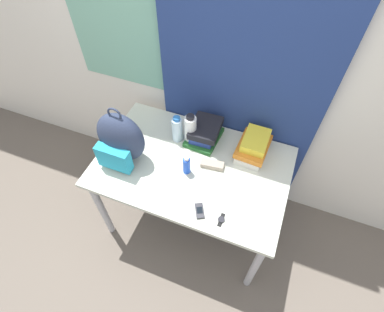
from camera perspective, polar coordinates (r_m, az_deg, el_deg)
The scene contains 13 objects.
ground_plane at distance 2.47m, azimuth -3.64°, elevation -19.33°, with size 12.00×12.00×0.00m, color #665B51.
wall_back at distance 1.96m, azimuth 5.38°, elevation 18.16°, with size 6.00×0.06×2.50m.
curtain_blue at distance 1.88m, azimuth 9.72°, elevation 16.10°, with size 1.07×0.04×2.50m.
desk at distance 2.04m, azimuth -0.00°, elevation -3.20°, with size 1.26×0.81×0.75m.
backpack at distance 1.92m, azimuth -13.50°, elevation 3.11°, with size 0.32×0.24×0.43m.
book_stack_left at distance 2.07m, azimuth 2.42°, elevation 4.58°, with size 0.22×0.28×0.13m.
book_stack_center at distance 2.03m, azimuth 11.66°, elevation 1.89°, with size 0.21×0.28×0.14m.
water_bottle at distance 2.04m, azimuth -2.84°, elevation 5.15°, with size 0.07×0.07×0.21m.
sports_bottle at distance 2.01m, azimuth -0.31°, elevation 5.04°, with size 0.08×0.08×0.25m.
sunscreen_bottle at distance 1.88m, azimuth -1.04°, elevation -1.74°, with size 0.05×0.05×0.15m.
cell_phone at distance 1.79m, azimuth 1.45°, elevation -10.40°, with size 0.09×0.11×0.02m.
sunglasses_case at distance 1.95m, azimuth 3.88°, elevation -1.66°, with size 0.16×0.07×0.04m.
wristwatch at distance 1.77m, azimuth 5.59°, elevation -11.99°, with size 0.04×0.09×0.01m.
Camera 1 is at (0.42, -0.67, 2.34)m, focal length 28.00 mm.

